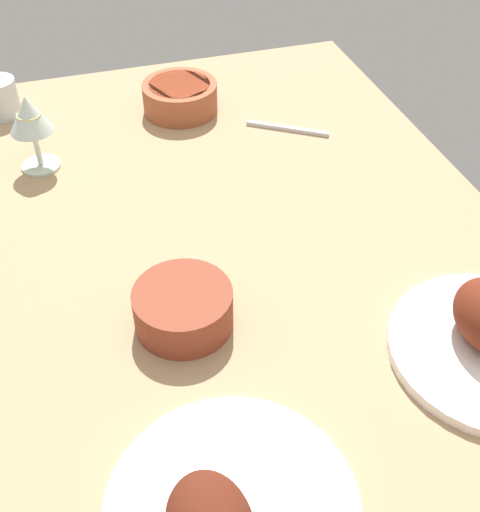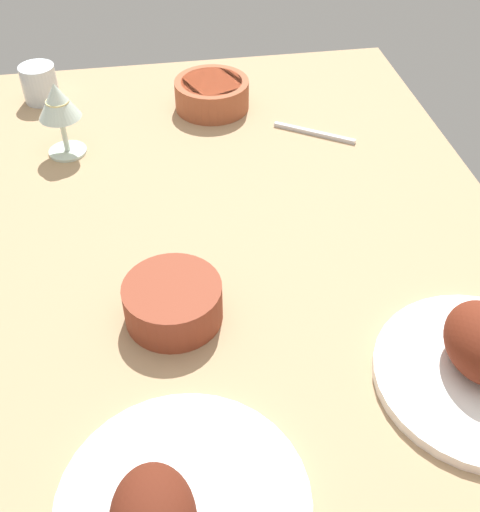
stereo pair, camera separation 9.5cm
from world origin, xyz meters
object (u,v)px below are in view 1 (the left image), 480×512
object	(u,v)px
bowl_sauce	(180,96)
water_tumbler	(0,98)
bowl_potatoes	(183,307)
wine_glass	(30,118)
fork_loose	(287,128)

from	to	relation	value
bowl_sauce	water_tumbler	distance (cm)	35.78
bowl_sauce	water_tumbler	world-z (taller)	water_tumbler
bowl_sauce	water_tumbler	xyz separation A→B (cm)	(-8.79, -34.67, 0.58)
bowl_potatoes	wine_glass	size ratio (longest dim) A/B	0.97
wine_glass	bowl_potatoes	bearing A→B (deg)	19.86
water_tumbler	fork_loose	world-z (taller)	water_tumbler
bowl_sauce	wine_glass	distance (cm)	32.05
bowl_potatoes	water_tumbler	bearing A→B (deg)	-161.52
bowl_potatoes	wine_glass	bearing A→B (deg)	-160.14
wine_glass	bowl_sauce	bearing A→B (deg)	113.02
bowl_potatoes	fork_loose	xyz separation A→B (cm)	(-43.07, 30.91, -2.77)
bowl_sauce	wine_glass	world-z (taller)	wine_glass
bowl_sauce	fork_loose	xyz separation A→B (cm)	(13.69, 18.15, -2.79)
wine_glass	water_tumbler	size ratio (longest dim) A/B	1.86
fork_loose	water_tumbler	bearing A→B (deg)	10.10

